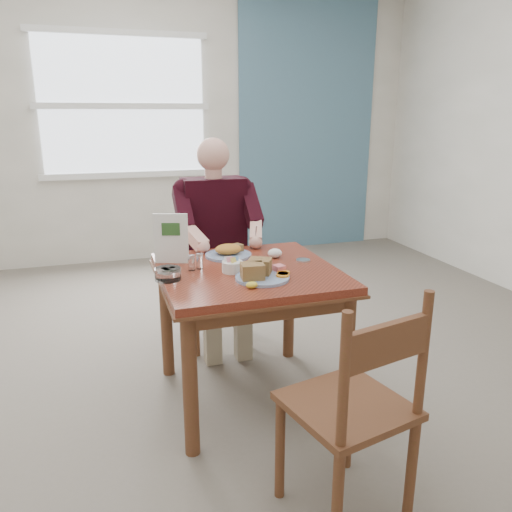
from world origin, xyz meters
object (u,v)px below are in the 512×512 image
object	(u,v)px
table	(248,289)
diner	(216,229)
near_plate	(260,272)
chair_far	(215,273)
chair_near	(355,409)
far_plate	(229,252)

from	to	relation	value
table	diner	size ratio (longest dim) A/B	0.66
table	near_plate	xyz separation A→B (m)	(0.01, -0.17, 0.14)
table	diner	world-z (taller)	diner
table	chair_far	size ratio (longest dim) A/B	0.97
chair_far	near_plate	size ratio (longest dim) A/B	2.91
chair_far	chair_near	size ratio (longest dim) A/B	1.00
diner	near_plate	xyz separation A→B (m)	(0.01, -0.88, -0.03)
chair_near	far_plate	distance (m)	1.26
table	near_plate	world-z (taller)	near_plate
chair_near	near_plate	xyz separation A→B (m)	(-0.12, 0.77, 0.30)
chair_far	far_plate	size ratio (longest dim) A/B	2.77
near_plate	far_plate	world-z (taller)	near_plate
diner	far_plate	distance (m)	0.45
chair_far	chair_near	xyz separation A→B (m)	(0.13, -1.75, 0.00)
chair_near	far_plate	bearing A→B (deg)	97.64
table	diner	bearing A→B (deg)	90.00
table	chair_near	distance (m)	0.97
diner	chair_near	bearing A→B (deg)	-85.57
chair_far	table	bearing A→B (deg)	-90.00
diner	near_plate	size ratio (longest dim) A/B	4.24
far_plate	chair_near	bearing A→B (deg)	-82.36
chair_near	table	bearing A→B (deg)	97.70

